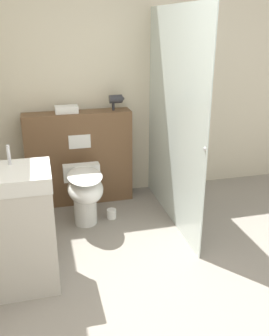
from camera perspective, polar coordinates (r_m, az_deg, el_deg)
name	(u,v)px	position (r m, az deg, el deg)	size (l,w,h in m)	color
wall_back	(113,81)	(4.05, -3.23, 13.07)	(8.00, 0.06, 2.50)	beige
partition_panel	(79,158)	(3.99, -8.38, 1.51)	(1.10, 0.24, 0.98)	brown
shower_glass	(173,121)	(3.47, 5.92, 7.16)	(0.04, 1.49, 1.97)	silver
toilet	(85,191)	(3.53, -7.56, -3.50)	(0.35, 0.57, 0.54)	white
sink_vanity	(17,230)	(2.82, -17.50, -8.94)	(0.54, 0.44, 1.05)	beige
hair_drier	(116,99)	(3.88, -2.77, 10.41)	(0.16, 0.09, 0.16)	#2D2D33
folded_towel	(67,109)	(3.83, -10.32, 8.78)	(0.23, 0.13, 0.07)	white
spare_toilet_roll	(112,214)	(3.77, -3.52, -6.96)	(0.09, 0.09, 0.09)	white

